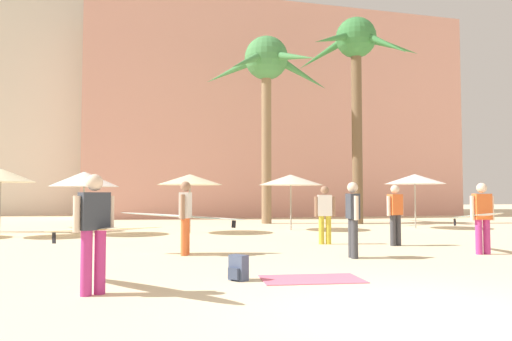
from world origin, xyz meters
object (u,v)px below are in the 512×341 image
object	(u,v)px
palm_tree_center	(356,57)
cafe_umbrella_3	(84,179)
person_mid_center	(353,216)
cafe_umbrella_4	(291,180)
backpack	(238,268)
cafe_umbrella_2	(1,175)
person_near_right	(395,212)
person_mid_right	(185,215)
person_near_left	(94,229)
beach_towel	(311,279)
palm_tree_left	(267,71)
cafe_umbrella_1	(190,180)
person_mid_left	(479,215)
cafe_umbrella_0	(415,179)
person_far_right	(325,212)

from	to	relation	value
palm_tree_center	cafe_umbrella_3	bearing A→B (deg)	-163.81
person_mid_center	cafe_umbrella_4	bearing A→B (deg)	88.20
cafe_umbrella_4	backpack	bearing A→B (deg)	-113.10
cafe_umbrella_2	person_near_right	distance (m)	12.98
backpack	person_mid_right	world-z (taller)	person_mid_right
cafe_umbrella_2	person_near_right	size ratio (longest dim) A/B	1.37
cafe_umbrella_3	person_near_left	bearing A→B (deg)	-84.86
palm_tree_center	cafe_umbrella_4	xyz separation A→B (m)	(-4.65, -3.26, -6.38)
beach_towel	backpack	size ratio (longest dim) A/B	3.98
person_mid_right	cafe_umbrella_3	bearing A→B (deg)	-46.26
palm_tree_left	beach_towel	bearing A→B (deg)	-103.59
person_mid_center	cafe_umbrella_1	bearing A→B (deg)	115.56
person_mid_center	palm_tree_left	bearing A→B (deg)	90.20
palm_tree_left	cafe_umbrella_4	bearing A→B (deg)	-94.26
palm_tree_left	person_mid_center	distance (m)	15.38
palm_tree_left	backpack	size ratio (longest dim) A/B	22.73
person_near_left	person_near_right	size ratio (longest dim) A/B	1.63
palm_tree_left	person_mid_left	distance (m)	15.36
beach_towel	person_mid_right	size ratio (longest dim) A/B	0.55
beach_towel	backpack	xyz separation A→B (m)	(-1.21, 0.22, 0.19)
cafe_umbrella_0	beach_towel	size ratio (longest dim) A/B	1.55
person_near_left	person_mid_center	size ratio (longest dim) A/B	1.62
cafe_umbrella_1	beach_towel	bearing A→B (deg)	-86.44
palm_tree_center	beach_towel	size ratio (longest dim) A/B	6.23
palm_tree_center	cafe_umbrella_1	size ratio (longest dim) A/B	4.23
person_mid_right	cafe_umbrella_0	bearing A→B (deg)	-125.80
cafe_umbrella_4	person_far_right	size ratio (longest dim) A/B	1.58
palm_tree_center	cafe_umbrella_0	world-z (taller)	palm_tree_center
palm_tree_center	person_mid_left	world-z (taller)	palm_tree_center
person_near_left	cafe_umbrella_4	bearing A→B (deg)	122.12
palm_tree_center	person_near_left	size ratio (longest dim) A/B	3.76
cafe_umbrella_4	person_mid_right	world-z (taller)	cafe_umbrella_4
cafe_umbrella_3	person_far_right	world-z (taller)	cafe_umbrella_3
beach_towel	person_mid_center	xyz separation A→B (m)	(1.94, 2.40, 0.93)
palm_tree_center	cafe_umbrella_0	distance (m)	7.36
cafe_umbrella_4	person_mid_center	size ratio (longest dim) A/B	1.55
palm_tree_left	cafe_umbrella_2	xyz separation A→B (m)	(-11.01, -5.45, -5.69)
palm_tree_center	person_near_right	distance (m)	13.07
person_mid_right	person_mid_left	world-z (taller)	person_mid_right
cafe_umbrella_3	beach_towel	world-z (taller)	cafe_umbrella_3
person_mid_left	person_far_right	distance (m)	4.13
person_mid_right	backpack	bearing A→B (deg)	118.05
cafe_umbrella_1	person_near_right	xyz separation A→B (m)	(4.98, -6.21, -1.07)
cafe_umbrella_2	person_far_right	xyz separation A→B (m)	(9.70, -5.09, -1.17)
palm_tree_left	cafe_umbrella_4	size ratio (longest dim) A/B	3.60
cafe_umbrella_0	cafe_umbrella_1	world-z (taller)	cafe_umbrella_0
cafe_umbrella_0	cafe_umbrella_2	world-z (taller)	cafe_umbrella_2
cafe_umbrella_0	cafe_umbrella_4	bearing A→B (deg)	175.49
beach_towel	backpack	bearing A→B (deg)	169.60
palm_tree_center	person_far_right	size ratio (longest dim) A/B	6.19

